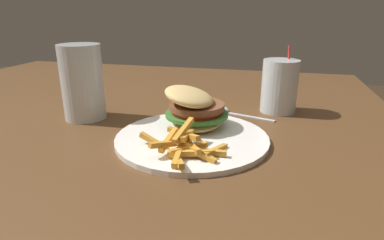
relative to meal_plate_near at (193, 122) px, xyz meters
The scene contains 5 objects.
dining_table 0.28m from the meal_plate_near, 106.83° to the left, with size 1.66×1.43×0.70m.
meal_plate_near is the anchor object (origin of this frame).
beer_glass 0.28m from the meal_plate_near, 79.87° to the left, with size 0.09×0.09×0.17m.
juice_glass 0.27m from the meal_plate_near, 38.43° to the right, with size 0.09×0.09×0.16m.
spoon 0.17m from the meal_plate_near, 10.28° to the right, with size 0.08×0.17×0.02m.
Camera 1 is at (-0.51, -0.40, 0.95)m, focal length 30.00 mm.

